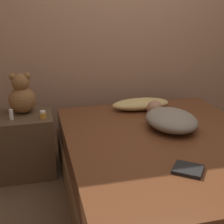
# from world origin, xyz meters

# --- Properties ---
(ground_plane) EXTENTS (12.00, 12.00, 0.00)m
(ground_plane) POSITION_xyz_m (0.00, 0.00, 0.00)
(ground_plane) COLOR brown
(wall_back) EXTENTS (8.00, 0.06, 2.60)m
(wall_back) POSITION_xyz_m (0.00, 1.30, 1.30)
(wall_back) COLOR tan
(wall_back) RESTS_ON ground_plane
(bed) EXTENTS (1.68, 2.05, 0.53)m
(bed) POSITION_xyz_m (0.00, 0.00, 0.26)
(bed) COLOR brown
(bed) RESTS_ON ground_plane
(nightstand) EXTENTS (0.56, 0.46, 0.59)m
(nightstand) POSITION_xyz_m (-1.18, 0.68, 0.29)
(nightstand) COLOR brown
(nightstand) RESTS_ON ground_plane
(pillow) EXTENTS (0.61, 0.27, 0.11)m
(pillow) POSITION_xyz_m (0.03, 0.77, 0.58)
(pillow) COLOR tan
(pillow) RESTS_ON bed
(person_lying) EXTENTS (0.47, 0.70, 0.16)m
(person_lying) POSITION_xyz_m (0.11, 0.23, 0.61)
(person_lying) COLOR gray
(person_lying) RESTS_ON bed
(teddy_bear) EXTENTS (0.25, 0.25, 0.39)m
(teddy_bear) POSITION_xyz_m (-1.16, 0.77, 0.76)
(teddy_bear) COLOR brown
(teddy_bear) RESTS_ON nightstand
(bottle_amber) EXTENTS (0.06, 0.06, 0.07)m
(bottle_amber) POSITION_xyz_m (-0.98, 0.56, 0.62)
(bottle_amber) COLOR gold
(bottle_amber) RESTS_ON nightstand
(bottle_white) EXTENTS (0.04, 0.04, 0.10)m
(bottle_white) POSITION_xyz_m (-1.25, 0.60, 0.64)
(bottle_white) COLOR white
(bottle_white) RESTS_ON nightstand
(book) EXTENTS (0.25, 0.25, 0.02)m
(book) POSITION_xyz_m (-0.08, -0.51, 0.54)
(book) COLOR black
(book) RESTS_ON bed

